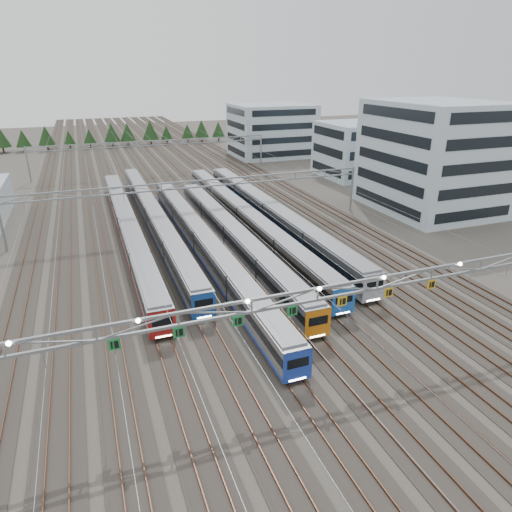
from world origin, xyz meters
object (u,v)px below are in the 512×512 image
object	(u,v)px
train_d	(233,236)
train_f	(271,213)
train_a	(128,227)
depot_bldg_south	(433,157)
train_e	(244,217)
gantry_near	(318,297)
train_b	(154,217)
gantry_mid	(198,190)
train_c	(203,242)
depot_bldg_mid	(354,150)
depot_bldg_north	(272,130)
gantry_far	(153,147)

from	to	relation	value
train_d	train_f	bearing A→B (deg)	41.28
train_a	depot_bldg_south	size ratio (longest dim) A/B	2.77
train_e	gantry_near	world-z (taller)	gantry_near
train_b	gantry_mid	bearing A→B (deg)	-22.36
train_c	depot_bldg_mid	bearing A→B (deg)	38.09
train_e	depot_bldg_north	distance (m)	67.36
train_d	train_f	distance (m)	11.98
train_c	depot_bldg_mid	size ratio (longest dim) A/B	3.81
train_b	depot_bldg_mid	world-z (taller)	depot_bldg_mid
train_b	gantry_far	xyz separation A→B (m)	(6.75, 42.22, 4.48)
gantry_far	train_b	bearing A→B (deg)	-99.08
gantry_near	gantry_far	distance (m)	85.12
train_d	depot_bldg_mid	xyz separation A→B (m)	(41.31, 35.43, 4.22)
train_e	depot_bldg_north	bearing A→B (deg)	63.95
train_c	gantry_far	world-z (taller)	gantry_far
train_f	depot_bldg_mid	xyz separation A→B (m)	(32.31, 27.53, 4.12)
gantry_mid	gantry_far	bearing A→B (deg)	90.00
gantry_mid	depot_bldg_mid	xyz separation A→B (m)	(43.56, 24.81, -0.18)
train_f	depot_bldg_mid	size ratio (longest dim) A/B	3.68
train_a	gantry_mid	distance (m)	12.13
train_b	train_c	bearing A→B (deg)	-72.03
gantry_near	train_f	bearing A→B (deg)	73.19
train_b	gantry_near	size ratio (longest dim) A/B	1.14
train_d	train_e	world-z (taller)	train_d
train_a	gantry_mid	size ratio (longest dim) A/B	1.08
train_d	gantry_near	distance (m)	30.02
train_e	depot_bldg_mid	xyz separation A→B (m)	(36.81, 27.46, 4.24)
train_a	depot_bldg_mid	distance (m)	60.71
train_b	gantry_mid	world-z (taller)	gantry_mid
train_f	depot_bldg_north	size ratio (longest dim) A/B	2.68
train_e	train_f	size ratio (longest dim) A/B	1.05
train_a	train_e	xyz separation A→B (m)	(18.00, -1.69, 0.03)
gantry_mid	gantry_near	bearing A→B (deg)	-90.07
train_d	train_a	bearing A→B (deg)	144.40
train_b	train_e	distance (m)	14.55
train_a	gantry_far	distance (m)	47.52
gantry_mid	gantry_far	xyz separation A→B (m)	(0.00, 45.00, 0.00)
train_c	train_a	bearing A→B (deg)	131.58
train_e	depot_bldg_north	xyz separation A→B (m)	(29.49, 60.33, 5.30)
train_a	depot_bldg_mid	bearing A→B (deg)	25.18
train_d	depot_bldg_north	bearing A→B (deg)	63.54
train_d	depot_bldg_north	xyz separation A→B (m)	(33.99, 68.30, 5.28)
train_d	depot_bldg_south	xyz separation A→B (m)	(39.49, 6.93, 7.46)
gantry_far	depot_bldg_mid	bearing A→B (deg)	-24.87
train_a	train_c	bearing A→B (deg)	-48.42
train_b	depot_bldg_mid	distance (m)	55.09
depot_bldg_mid	train_a	bearing A→B (deg)	-154.82
gantry_mid	gantry_far	size ratio (longest dim) A/B	1.00
train_a	depot_bldg_mid	world-z (taller)	depot_bldg_mid
gantry_far	depot_bldg_south	bearing A→B (deg)	-49.39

